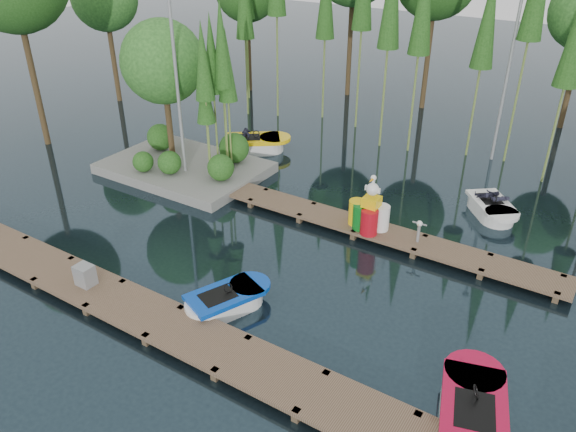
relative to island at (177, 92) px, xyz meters
The scene contains 14 objects.
ground_plane 7.79m from the island, 27.58° to the right, with size 90.00×90.00×0.00m, color #1B2B33.
near_dock 10.44m from the island, 51.04° to the right, with size 18.00×1.50×0.50m.
far_dock 7.91m from the island, ahead, with size 15.00×1.20×0.50m.
island is the anchor object (origin of this frame).
lamp_island 1.56m from the island, 44.71° to the right, with size 0.30×0.30×7.25m.
lamp_rear 12.91m from the island, 36.82° to the left, with size 0.30×0.30×7.25m.
boat_blue 9.90m from the island, 41.52° to the right, with size 1.95×2.68×0.82m.
boat_red 15.40m from the island, 25.40° to the right, with size 2.03×3.11×0.97m.
boat_yellow_far 4.38m from the island, 66.77° to the left, with size 3.21×2.88×1.50m.
boat_white_far 12.26m from the island, 13.22° to the left, with size 2.40×2.60×1.16m.
utility_cabinet 8.90m from the island, 66.13° to the right, with size 0.49×0.41×0.60m, color gray.
yellow_barrel 8.57m from the island, ahead, with size 0.55×0.55×0.83m, color yellow.
drum_cluster 9.06m from the island, ahead, with size 1.10×1.01×1.90m.
seagull_post 10.57m from the island, ahead, with size 0.46×0.25×0.73m.
Camera 1 is at (8.54, -12.09, 9.38)m, focal length 35.00 mm.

